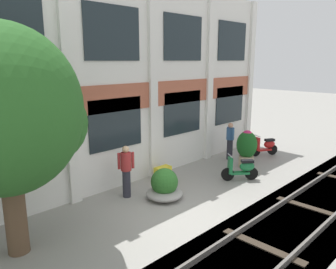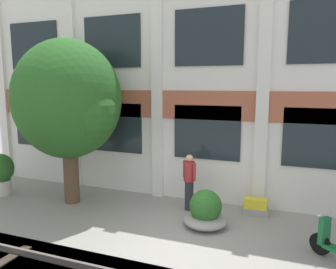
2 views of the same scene
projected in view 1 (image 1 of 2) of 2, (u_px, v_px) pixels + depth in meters
The scene contains 11 objects.
ground_plane at pixel (171, 210), 9.65m from camera, with size 80.00×80.00×0.00m, color gray.
apartment_facade at pixel (110, 85), 10.79m from camera, with size 16.89×0.64×7.03m.
rail_tracks at pixel (259, 254), 7.69m from camera, with size 24.53×2.80×0.43m.
broadleaf_tree at pixel (4, 115), 6.85m from camera, with size 3.44×3.28×5.12m.
potted_plant_fluted_column at pixel (247, 146), 13.43m from camera, with size 0.84×0.84×1.53m.
potted_plant_square_trough at pixel (163, 173), 12.09m from camera, with size 0.73×0.43×0.48m.
potted_plant_wide_bowl at pixel (164, 187), 10.37m from camera, with size 1.17×1.17×1.00m.
scooter_near_curb at pixel (242, 169), 11.97m from camera, with size 1.13×0.94×0.98m.
scooter_second_parked at pixel (265, 146), 15.10m from camera, with size 1.25×0.79×0.98m.
resident_by_doorway at pixel (230, 140), 14.43m from camera, with size 0.34×0.48×1.64m.
resident_watching_tracks at pixel (126, 170), 10.40m from camera, with size 0.46×0.34×1.70m.
Camera 1 is at (-6.39, -6.21, 4.31)m, focal length 35.00 mm.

